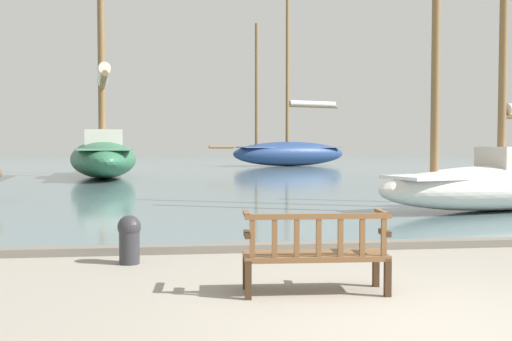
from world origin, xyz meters
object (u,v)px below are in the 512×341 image
(sailboat_outer_starboard, at_px, (103,151))
(mooring_bollard, at_px, (129,237))
(sailboat_far_port, at_px, (290,150))
(sailboat_mid_port, at_px, (509,178))
(park_bench, at_px, (316,252))

(sailboat_outer_starboard, height_order, mooring_bollard, sailboat_outer_starboard)
(sailboat_far_port, bearing_deg, sailboat_mid_port, -90.00)
(sailboat_outer_starboard, height_order, sailboat_mid_port, sailboat_outer_starboard)
(sailboat_far_port, distance_m, sailboat_mid_port, 30.72)
(sailboat_far_port, relative_size, mooring_bollard, 20.77)
(sailboat_far_port, height_order, sailboat_mid_port, sailboat_far_port)
(park_bench, xyz_separation_m, mooring_bollard, (-2.23, 1.88, -0.09))
(sailboat_mid_port, bearing_deg, sailboat_far_port, 90.00)
(park_bench, bearing_deg, sailboat_far_port, 80.32)
(park_bench, bearing_deg, sailboat_outer_starboard, 103.84)
(sailboat_mid_port, bearing_deg, mooring_bollard, -149.40)
(sailboat_far_port, xyz_separation_m, mooring_bollard, (-8.67, -35.84, -0.92))
(sailboat_outer_starboard, relative_size, sailboat_mid_port, 1.99)
(sailboat_outer_starboard, relative_size, mooring_bollard, 24.05)
(park_bench, relative_size, sailboat_mid_port, 0.20)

